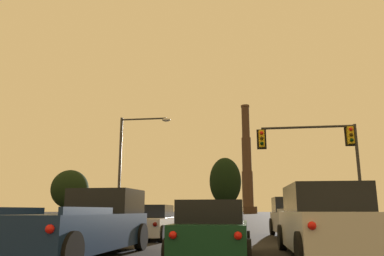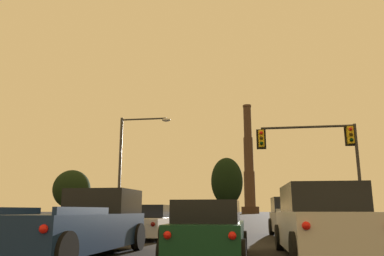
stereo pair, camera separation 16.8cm
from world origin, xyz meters
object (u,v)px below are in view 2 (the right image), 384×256
(pickup_truck_right_lane_front, at_px, (297,219))
(smokestack, at_px, (249,170))
(traffic_light_overhead_right, at_px, (323,149))
(hatchback_center_lane_second, at_px, (209,231))
(suv_right_lane_second, at_px, (322,222))
(pickup_truck_left_lane_second, at_px, (80,225))
(street_lamp, at_px, (129,157))
(sedan_left_lane_front, at_px, (149,223))

(pickup_truck_right_lane_front, height_order, smokestack, smokestack)
(traffic_light_overhead_right, bearing_deg, pickup_truck_right_lane_front, -114.45)
(hatchback_center_lane_second, xyz_separation_m, traffic_light_overhead_right, (5.46, 12.93, 4.11))
(hatchback_center_lane_second, height_order, suv_right_lane_second, suv_right_lane_second)
(pickup_truck_right_lane_front, distance_m, traffic_light_overhead_right, 6.85)
(pickup_truck_left_lane_second, xyz_separation_m, street_lamp, (-4.09, 16.27, 4.18))
(pickup_truck_left_lane_second, bearing_deg, suv_right_lane_second, 7.96)
(street_lamp, bearing_deg, pickup_truck_left_lane_second, -75.90)
(pickup_truck_left_lane_second, height_order, street_lamp, street_lamp)
(suv_right_lane_second, bearing_deg, sedan_left_lane_front, 135.05)
(pickup_truck_right_lane_front, height_order, traffic_light_overhead_right, traffic_light_overhead_right)
(pickup_truck_left_lane_second, bearing_deg, street_lamp, 106.38)
(suv_right_lane_second, height_order, traffic_light_overhead_right, traffic_light_overhead_right)
(pickup_truck_right_lane_front, bearing_deg, hatchback_center_lane_second, -114.36)
(hatchback_center_lane_second, bearing_deg, pickup_truck_left_lane_second, -177.21)
(hatchback_center_lane_second, bearing_deg, suv_right_lane_second, 8.73)
(pickup_truck_right_lane_front, xyz_separation_m, smokestack, (-1.91, 121.61, 15.10))
(hatchback_center_lane_second, distance_m, pickup_truck_right_lane_front, 8.46)
(sedan_left_lane_front, xyz_separation_m, suv_right_lane_second, (6.22, -6.02, 0.23))
(traffic_light_overhead_right, bearing_deg, sedan_left_lane_front, -143.69)
(hatchback_center_lane_second, height_order, street_lamp, street_lamp)
(suv_right_lane_second, distance_m, traffic_light_overhead_right, 13.32)
(hatchback_center_lane_second, relative_size, pickup_truck_right_lane_front, 0.74)
(pickup_truck_right_lane_front, distance_m, street_lamp, 14.11)
(street_lamp, bearing_deg, sedan_left_lane_front, -66.48)
(sedan_left_lane_front, distance_m, suv_right_lane_second, 8.66)
(sedan_left_lane_front, xyz_separation_m, street_lamp, (-4.19, 9.62, 4.31))
(sedan_left_lane_front, height_order, smokestack, smokestack)
(sedan_left_lane_front, distance_m, pickup_truck_right_lane_front, 6.63)
(traffic_light_overhead_right, height_order, street_lamp, street_lamp)
(hatchback_center_lane_second, relative_size, street_lamp, 0.52)
(suv_right_lane_second, distance_m, pickup_truck_left_lane_second, 6.36)
(pickup_truck_left_lane_second, bearing_deg, sedan_left_lane_front, 91.42)
(pickup_truck_left_lane_second, xyz_separation_m, smokestack, (4.67, 129.64, 15.10))
(pickup_truck_right_lane_front, relative_size, traffic_light_overhead_right, 0.90)
(suv_right_lane_second, xyz_separation_m, pickup_truck_right_lane_front, (0.26, 7.40, -0.09))
(pickup_truck_right_lane_front, bearing_deg, traffic_light_overhead_right, 63.06)
(sedan_left_lane_front, bearing_deg, street_lamp, 111.97)
(traffic_light_overhead_right, bearing_deg, pickup_truck_left_lane_second, -124.14)
(traffic_light_overhead_right, distance_m, street_lamp, 13.36)
(sedan_left_lane_front, bearing_deg, pickup_truck_left_lane_second, -92.41)
(hatchback_center_lane_second, height_order, sedan_left_lane_front, hatchback_center_lane_second)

